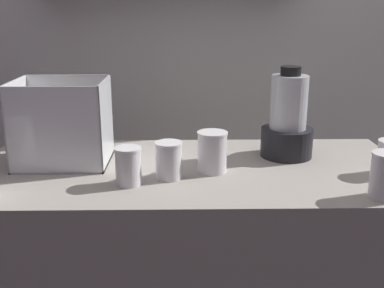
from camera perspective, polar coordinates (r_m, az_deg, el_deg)
The scene contains 7 objects.
counter at distance 1.71m, azimuth 0.00°, elevation -17.21°, with size 1.40×0.64×0.90m, color #9E998E.
back_wall_unit at distance 2.19m, azimuth -0.51°, elevation 12.95°, with size 2.60×0.24×2.50m.
carrot_display_bin at distance 1.60m, azimuth -15.58°, elevation 0.78°, with size 0.30×0.24×0.28m.
blender_pitcher at distance 1.63m, azimuth 11.66°, elevation 2.62°, with size 0.18×0.18×0.31m.
juice_cup_orange_left at distance 1.37m, azimuth -7.81°, elevation -2.98°, with size 0.08×0.08×0.11m.
juice_cup_carrot_middle at distance 1.41m, azimuth -2.86°, elevation -2.30°, with size 0.08×0.08×0.11m.
juice_cup_pomegranate_right at distance 1.46m, azimuth 2.49°, elevation -1.25°, with size 0.10×0.10×0.13m.
Camera 1 is at (-0.03, -1.42, 1.41)m, focal length 43.47 mm.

